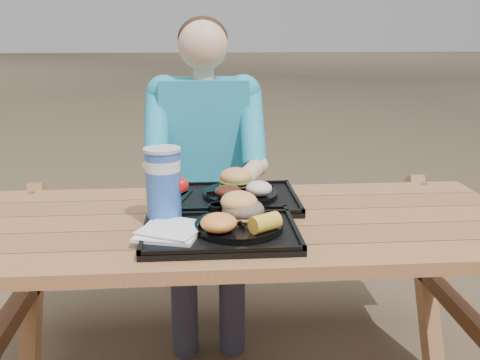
{
  "coord_description": "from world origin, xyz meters",
  "views": [
    {
      "loc": [
        -0.12,
        -1.61,
        1.34
      ],
      "look_at": [
        0.0,
        0.0,
        0.88
      ],
      "focal_mm": 40.0,
      "sensor_mm": 36.0,
      "label": 1
    }
  ],
  "objects": [
    {
      "name": "picnic_table",
      "position": [
        0.0,
        0.0,
        0.38
      ],
      "size": [
        1.8,
        1.49,
        0.75
      ],
      "primitive_type": null,
      "color": "#999999",
      "rests_on": "ground"
    },
    {
      "name": "tray_near",
      "position": [
        -0.07,
        -0.14,
        0.76
      ],
      "size": [
        0.45,
        0.35,
        0.02
      ],
      "primitive_type": "cube",
      "color": "black",
      "rests_on": "picnic_table"
    },
    {
      "name": "tray_far",
      "position": [
        -0.02,
        0.16,
        0.76
      ],
      "size": [
        0.45,
        0.35,
        0.02
      ],
      "primitive_type": "cube",
      "color": "black",
      "rests_on": "picnic_table"
    },
    {
      "name": "plate_near",
      "position": [
        -0.01,
        -0.14,
        0.78
      ],
      "size": [
        0.26,
        0.26,
        0.02
      ],
      "primitive_type": "cylinder",
      "color": "black",
      "rests_on": "tray_near"
    },
    {
      "name": "plate_far",
      "position": [
        0.01,
        0.17,
        0.78
      ],
      "size": [
        0.26,
        0.26,
        0.02
      ],
      "primitive_type": "cylinder",
      "color": "black",
      "rests_on": "tray_far"
    },
    {
      "name": "napkin_stack",
      "position": [
        -0.21,
        -0.16,
        0.78
      ],
      "size": [
        0.21,
        0.21,
        0.02
      ],
      "primitive_type": "cube",
      "rotation": [
        0.0,
        0.0,
        -0.27
      ],
      "color": "white",
      "rests_on": "tray_near"
    },
    {
      "name": "soda_cup",
      "position": [
        -0.24,
        -0.04,
        0.88
      ],
      "size": [
        0.11,
        0.11,
        0.21
      ],
      "primitive_type": "cylinder",
      "color": "#1648A7",
      "rests_on": "tray_near"
    },
    {
      "name": "condiment_bbq",
      "position": [
        -0.07,
        -0.01,
        0.79
      ],
      "size": [
        0.06,
        0.06,
        0.03
      ],
      "primitive_type": "cylinder",
      "color": "black",
      "rests_on": "tray_near"
    },
    {
      "name": "condiment_mustard",
      "position": [
        0.0,
        0.0,
        0.78
      ],
      "size": [
        0.05,
        0.05,
        0.03
      ],
      "primitive_type": "cylinder",
      "color": "yellow",
      "rests_on": "tray_near"
    },
    {
      "name": "sandwich",
      "position": [
        0.0,
        -0.1,
        0.85
      ],
      "size": [
        0.12,
        0.12,
        0.12
      ],
      "primitive_type": null,
      "color": "#F5AA56",
      "rests_on": "plate_near"
    },
    {
      "name": "mac_cheese",
      "position": [
        -0.08,
        -0.21,
        0.82
      ],
      "size": [
        0.1,
        0.1,
        0.05
      ],
      "primitive_type": "ellipsoid",
      "color": "#FF9C43",
      "rests_on": "plate_near"
    },
    {
      "name": "corn_cob",
      "position": [
        0.05,
        -0.21,
        0.82
      ],
      "size": [
        0.12,
        0.12,
        0.05
      ],
      "primitive_type": null,
      "rotation": [
        0.0,
        0.0,
        0.55
      ],
      "color": "yellow",
      "rests_on": "plate_near"
    },
    {
      "name": "cutlery_far",
      "position": [
        -0.19,
        0.18,
        0.77
      ],
      "size": [
        0.06,
        0.16,
        0.01
      ],
      "primitive_type": "cube",
      "rotation": [
        0.0,
        0.0,
        -0.25
      ],
      "color": "black",
      "rests_on": "tray_far"
    },
    {
      "name": "burger",
      "position": [
        0.0,
        0.23,
        0.84
      ],
      "size": [
        0.12,
        0.12,
        0.11
      ],
      "primitive_type": null,
      "color": "#EE9554",
      "rests_on": "plate_far"
    },
    {
      "name": "baked_beans",
      "position": [
        -0.03,
        0.11,
        0.81
      ],
      "size": [
        0.09,
        0.09,
        0.04
      ],
      "primitive_type": "ellipsoid",
      "color": "#491C0E",
      "rests_on": "plate_far"
    },
    {
      "name": "potato_salad",
      "position": [
        0.07,
        0.12,
        0.82
      ],
      "size": [
        0.09,
        0.09,
        0.05
      ],
      "primitive_type": "ellipsoid",
      "color": "beige",
      "rests_on": "plate_far"
    },
    {
      "name": "diner",
      "position": [
        -0.1,
        0.71,
        0.64
      ],
      "size": [
        0.48,
        0.84,
        1.28
      ],
      "primitive_type": null,
      "color": "#18A5A8",
      "rests_on": "ground"
    }
  ]
}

